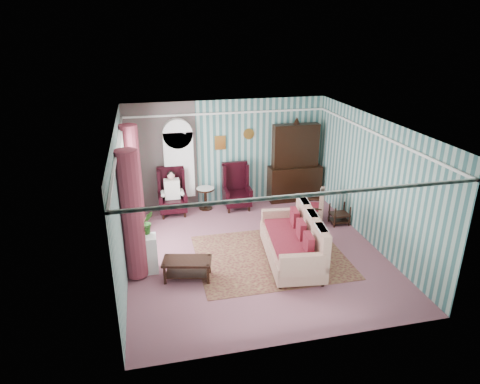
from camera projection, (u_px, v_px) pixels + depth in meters
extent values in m
plane|color=#915464|center=(254.00, 251.00, 9.60)|extent=(6.00, 6.00, 0.00)
cube|color=#3D6F6E|center=(227.00, 153.00, 11.79)|extent=(5.50, 0.02, 2.90)
cube|color=#3D6F6E|center=(306.00, 264.00, 6.35)|extent=(5.50, 0.02, 2.90)
cube|color=#3D6F6E|center=(121.00, 203.00, 8.50)|extent=(0.02, 6.00, 2.90)
cube|color=#3D6F6E|center=(373.00, 182.00, 9.63)|extent=(0.02, 6.00, 2.90)
cube|color=silver|center=(256.00, 124.00, 8.53)|extent=(5.50, 6.00, 0.02)
cube|color=#864456|center=(161.00, 157.00, 11.41)|extent=(1.90, 0.01, 2.90)
cube|color=white|center=(255.00, 141.00, 8.66)|extent=(5.50, 6.00, 0.05)
cube|color=white|center=(123.00, 188.00, 9.01)|extent=(0.04, 1.50, 1.90)
cylinder|color=brown|center=(132.00, 216.00, 8.17)|extent=(0.44, 0.44, 2.60)
cylinder|color=brown|center=(132.00, 179.00, 10.07)|extent=(0.44, 0.44, 2.60)
cube|color=#CA8835|center=(220.00, 143.00, 11.61)|extent=(0.30, 0.03, 0.38)
cube|color=white|center=(179.00, 169.00, 11.49)|extent=(0.80, 0.28, 2.24)
cube|color=black|center=(295.00, 160.00, 12.02)|extent=(1.50, 0.56, 2.36)
cube|color=black|center=(172.00, 192.00, 11.26)|extent=(0.76, 0.80, 1.25)
cube|color=black|center=(237.00, 187.00, 11.62)|extent=(0.76, 0.80, 1.25)
cylinder|color=black|center=(206.00, 199.00, 11.70)|extent=(0.50, 0.50, 0.60)
cube|color=black|center=(339.00, 214.00, 10.83)|extent=(0.45, 0.38, 0.54)
cube|color=white|center=(144.00, 254.00, 8.69)|extent=(0.55, 0.35, 0.80)
cube|color=#541C1C|center=(271.00, 256.00, 9.39)|extent=(3.20, 2.60, 0.01)
cube|color=beige|center=(291.00, 240.00, 9.03)|extent=(1.31, 2.36, 1.03)
cube|color=beige|center=(311.00, 205.00, 10.90)|extent=(1.00, 0.98, 0.91)
cube|color=black|center=(187.00, 269.00, 8.52)|extent=(1.05, 0.69, 0.43)
imported|color=#1D4716|center=(140.00, 232.00, 8.34)|extent=(0.40, 0.37, 0.38)
imported|color=#24531A|center=(147.00, 222.00, 8.61)|extent=(0.32, 0.29, 0.48)
imported|color=#275119|center=(139.00, 226.00, 8.51)|extent=(0.26, 0.26, 0.42)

